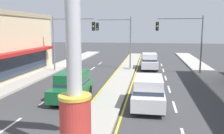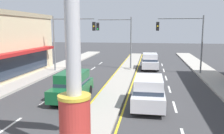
{
  "view_description": "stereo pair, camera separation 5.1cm",
  "coord_description": "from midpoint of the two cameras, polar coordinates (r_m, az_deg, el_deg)",
  "views": [
    {
      "loc": [
        2.62,
        -1.06,
        4.85
      ],
      "look_at": [
        0.43,
        12.54,
        2.6
      ],
      "focal_mm": 37.76,
      "sensor_mm": 36.0,
      "label": 1
    },
    {
      "loc": [
        2.67,
        -1.05,
        4.85
      ],
      "look_at": [
        0.43,
        12.54,
        2.6
      ],
      "focal_mm": 37.76,
      "sensor_mm": 36.0,
      "label": 2
    }
  ],
  "objects": [
    {
      "name": "suv_far_right_lane",
      "position": [
        14.93,
        8.94,
        -5.85
      ],
      "size": [
        1.98,
        4.61,
        1.9
      ],
      "color": "silver",
      "rests_on": "ground"
    },
    {
      "name": "traffic_light_median_far",
      "position": [
        28.15,
        1.61,
        7.94
      ],
      "size": [
        4.2,
        0.46,
        6.2
      ],
      "color": "slate",
      "rests_on": "ground"
    },
    {
      "name": "median_strip",
      "position": [
        19.82,
        1.4,
        -4.68
      ],
      "size": [
        1.92,
        52.0,
        0.14
      ],
      "primitive_type": "cube",
      "color": "#A39E93",
      "rests_on": "ground"
    },
    {
      "name": "traffic_light_right_side",
      "position": [
        26.03,
        17.33,
        7.54
      ],
      "size": [
        4.86,
        0.46,
        6.2
      ],
      "color": "slate",
      "rests_on": "ground"
    },
    {
      "name": "suv_near_right_lane",
      "position": [
        28.69,
        9.19,
        1.42
      ],
      "size": [
        2.09,
        4.66,
        1.9
      ],
      "color": "silver",
      "rests_on": "ground"
    },
    {
      "name": "district_sign",
      "position": [
        8.3,
        -9.3,
        6.22
      ],
      "size": [
        6.66,
        1.2,
        8.43
      ],
      "color": "#B7332D",
      "rests_on": "median_strip"
    },
    {
      "name": "suv_near_left_lane",
      "position": [
        16.54,
        -9.5,
        -4.37
      ],
      "size": [
        1.98,
        4.61,
        1.9
      ],
      "color": "#14562D",
      "rests_on": "ground"
    },
    {
      "name": "traffic_light_left_side",
      "position": [
        26.39,
        -10.34,
        7.82
      ],
      "size": [
        4.86,
        0.46,
        6.2
      ],
      "color": "slate",
      "rests_on": "ground"
    },
    {
      "name": "lane_markings",
      "position": [
        18.54,
        0.81,
        -5.87
      ],
      "size": [
        8.66,
        52.0,
        0.01
      ],
      "color": "silver",
      "rests_on": "ground"
    },
    {
      "name": "sidewalk_left",
      "position": [
        21.09,
        -23.96,
        -4.58
      ],
      "size": [
        2.5,
        60.0,
        0.18
      ],
      "primitive_type": "cube",
      "color": "#ADA89E",
      "rests_on": "ground"
    }
  ]
}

